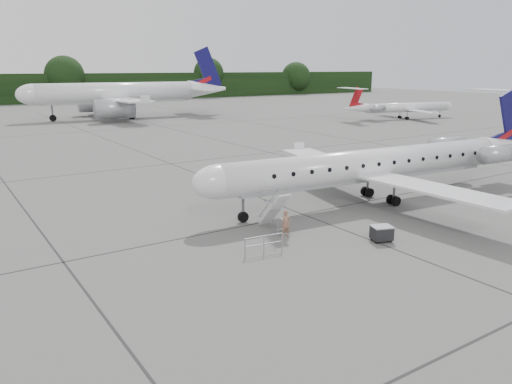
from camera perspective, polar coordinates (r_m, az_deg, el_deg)
ground at (r=32.21m, az=16.27°, el=-3.96°), size 320.00×320.00×0.00m
treeline at (r=151.56m, az=-24.80°, el=10.66°), size 260.00×4.00×8.00m
main_regional_jet at (r=36.84m, az=13.03°, el=4.77°), size 32.57×24.80×7.87m
airstair at (r=30.18m, az=2.13°, el=-2.15°), size 1.06×2.46×2.47m
passenger at (r=29.21m, az=3.45°, el=-3.63°), size 0.64×0.49×1.58m
safety_railing at (r=26.59m, az=0.91°, el=-6.08°), size 2.19×0.37×1.00m
baggage_cart at (r=29.38m, az=14.16°, el=-4.58°), size 1.34×1.22×0.96m
bg_narrowbody at (r=101.50m, az=-15.70°, el=11.96°), size 39.82×29.96×13.64m
bg_regional_right at (r=101.18m, az=16.98°, el=9.73°), size 26.39×21.38×6.13m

